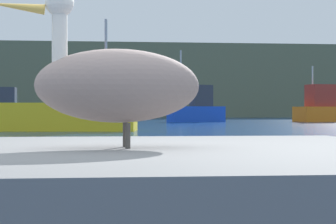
% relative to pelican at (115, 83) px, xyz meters
% --- Properties ---
extents(hillside_backdrop, '(140.00, 13.25, 9.08)m').
position_rel_pelican_xyz_m(hillside_backdrop, '(-0.19, 71.61, 3.48)').
color(hillside_backdrop, '#5B664C').
rests_on(hillside_backdrop, ground).
extents(pier_dock, '(3.66, 2.95, 0.68)m').
position_rel_pelican_xyz_m(pier_dock, '(0.02, 0.00, -0.72)').
color(pier_dock, slate).
rests_on(pier_dock, ground).
extents(pelican, '(1.25, 0.51, 0.93)m').
position_rel_pelican_xyz_m(pelican, '(0.00, 0.00, 0.00)').
color(pelican, gray).
rests_on(pelican, pier_dock).
extents(fishing_boat_orange, '(6.26, 3.38, 4.32)m').
position_rel_pelican_xyz_m(fishing_boat_orange, '(16.86, 39.86, -0.07)').
color(fishing_boat_orange, orange).
rests_on(fishing_boat_orange, ground).
extents(fishing_boat_blue, '(4.65, 2.80, 5.43)m').
position_rel_pelican_xyz_m(fishing_boat_blue, '(6.47, 39.97, -0.08)').
color(fishing_boat_blue, blue).
rests_on(fishing_boat_blue, ground).
extents(fishing_boat_yellow, '(6.69, 2.92, 4.88)m').
position_rel_pelican_xyz_m(fishing_boat_yellow, '(-1.98, 21.89, -0.08)').
color(fishing_boat_yellow, yellow).
rests_on(fishing_boat_yellow, ground).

